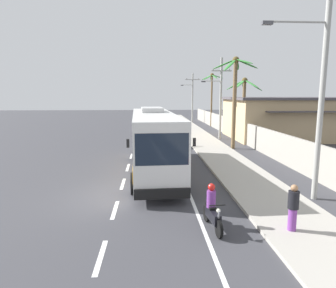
{
  "coord_description": "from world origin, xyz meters",
  "views": [
    {
      "loc": [
        1.49,
        -13.58,
        4.69
      ],
      "look_at": [
        2.55,
        4.67,
        1.7
      ],
      "focal_mm": 32.52,
      "sensor_mm": 36.0,
      "label": 1
    }
  ],
  "objects_px": {
    "motorcycle_beside_bus": "(180,140)",
    "pedestrian_near_kerb": "(293,207)",
    "utility_pole_mid": "(220,96)",
    "motorcycle_trailing": "(212,211)",
    "utility_pole_nearest": "(321,75)",
    "palm_nearest": "(212,88)",
    "roadside_building": "(289,118)",
    "palm_third": "(244,98)",
    "coach_bus_foreground": "(154,139)",
    "utility_pole_far": "(192,96)",
    "palm_second": "(235,87)"
  },
  "relations": [
    {
      "from": "coach_bus_foreground",
      "to": "pedestrian_near_kerb",
      "type": "xyz_separation_m",
      "value": [
        4.57,
        -8.83,
        -1.03
      ]
    },
    {
      "from": "palm_nearest",
      "to": "palm_third",
      "type": "xyz_separation_m",
      "value": [
        0.28,
        -14.76,
        -1.25
      ]
    },
    {
      "from": "roadside_building",
      "to": "coach_bus_foreground",
      "type": "bearing_deg",
      "value": -137.11
    },
    {
      "from": "coach_bus_foreground",
      "to": "palm_nearest",
      "type": "distance_m",
      "value": 28.0
    },
    {
      "from": "pedestrian_near_kerb",
      "to": "palm_nearest",
      "type": "height_order",
      "value": "palm_nearest"
    },
    {
      "from": "motorcycle_trailing",
      "to": "utility_pole_mid",
      "type": "height_order",
      "value": "utility_pole_mid"
    },
    {
      "from": "utility_pole_mid",
      "to": "utility_pole_far",
      "type": "distance_m",
      "value": 18.93
    },
    {
      "from": "coach_bus_foreground",
      "to": "utility_pole_nearest",
      "type": "relative_size",
      "value": 1.18
    },
    {
      "from": "utility_pole_far",
      "to": "palm_third",
      "type": "distance_m",
      "value": 20.96
    },
    {
      "from": "motorcycle_trailing",
      "to": "roadside_building",
      "type": "bearing_deg",
      "value": 59.68
    },
    {
      "from": "utility_pole_nearest",
      "to": "palm_third",
      "type": "relative_size",
      "value": 1.64
    },
    {
      "from": "motorcycle_trailing",
      "to": "utility_pole_mid",
      "type": "distance_m",
      "value": 22.63
    },
    {
      "from": "coach_bus_foreground",
      "to": "palm_nearest",
      "type": "xyz_separation_m",
      "value": [
        8.8,
        26.33,
        3.62
      ]
    },
    {
      "from": "coach_bus_foreground",
      "to": "utility_pole_mid",
      "type": "bearing_deg",
      "value": 62.17
    },
    {
      "from": "utility_pole_far",
      "to": "roadside_building",
      "type": "distance_m",
      "value": 20.42
    },
    {
      "from": "utility_pole_nearest",
      "to": "palm_nearest",
      "type": "height_order",
      "value": "utility_pole_nearest"
    },
    {
      "from": "coach_bus_foreground",
      "to": "palm_third",
      "type": "relative_size",
      "value": 1.94
    },
    {
      "from": "motorcycle_trailing",
      "to": "pedestrian_near_kerb",
      "type": "distance_m",
      "value": 2.7
    },
    {
      "from": "utility_pole_nearest",
      "to": "motorcycle_trailing",
      "type": "bearing_deg",
      "value": -151.71
    },
    {
      "from": "pedestrian_near_kerb",
      "to": "roadside_building",
      "type": "xyz_separation_m",
      "value": [
        10.25,
        22.6,
        1.24
      ]
    },
    {
      "from": "motorcycle_beside_bus",
      "to": "utility_pole_mid",
      "type": "relative_size",
      "value": 0.23
    },
    {
      "from": "utility_pole_mid",
      "to": "utility_pole_nearest",
      "type": "bearing_deg",
      "value": -90.02
    },
    {
      "from": "motorcycle_trailing",
      "to": "utility_pole_mid",
      "type": "bearing_deg",
      "value": 76.64
    },
    {
      "from": "utility_pole_nearest",
      "to": "palm_second",
      "type": "distance_m",
      "value": 12.98
    },
    {
      "from": "roadside_building",
      "to": "utility_pole_mid",
      "type": "bearing_deg",
      "value": -177.84
    },
    {
      "from": "palm_third",
      "to": "utility_pole_nearest",
      "type": "bearing_deg",
      "value": -96.63
    },
    {
      "from": "motorcycle_beside_bus",
      "to": "utility_pole_mid",
      "type": "xyz_separation_m",
      "value": [
        4.66,
        5.07,
        3.84
      ]
    },
    {
      "from": "utility_pole_nearest",
      "to": "utility_pole_mid",
      "type": "bearing_deg",
      "value": 89.98
    },
    {
      "from": "roadside_building",
      "to": "motorcycle_trailing",
      "type": "bearing_deg",
      "value": -120.32
    },
    {
      "from": "palm_third",
      "to": "palm_nearest",
      "type": "bearing_deg",
      "value": 91.09
    },
    {
      "from": "palm_second",
      "to": "coach_bus_foreground",
      "type": "bearing_deg",
      "value": -133.02
    },
    {
      "from": "utility_pole_far",
      "to": "utility_pole_mid",
      "type": "bearing_deg",
      "value": -88.95
    },
    {
      "from": "motorcycle_beside_bus",
      "to": "coach_bus_foreground",
      "type": "bearing_deg",
      "value": -106.29
    },
    {
      "from": "motorcycle_beside_bus",
      "to": "roadside_building",
      "type": "relative_size",
      "value": 0.15
    },
    {
      "from": "utility_pole_mid",
      "to": "utility_pole_far",
      "type": "height_order",
      "value": "utility_pole_mid"
    },
    {
      "from": "motorcycle_beside_bus",
      "to": "palm_second",
      "type": "height_order",
      "value": "palm_second"
    },
    {
      "from": "utility_pole_nearest",
      "to": "utility_pole_mid",
      "type": "xyz_separation_m",
      "value": [
        0.01,
        18.93,
        -1.02
      ]
    },
    {
      "from": "palm_second",
      "to": "palm_third",
      "type": "xyz_separation_m",
      "value": [
        2.06,
        4.04,
        -0.91
      ]
    },
    {
      "from": "utility_pole_nearest",
      "to": "palm_third",
      "type": "xyz_separation_m",
      "value": [
        1.98,
        17.02,
        -1.13
      ]
    },
    {
      "from": "motorcycle_trailing",
      "to": "roadside_building",
      "type": "distance_m",
      "value": 25.52
    },
    {
      "from": "pedestrian_near_kerb",
      "to": "utility_pole_nearest",
      "type": "height_order",
      "value": "utility_pole_nearest"
    },
    {
      "from": "utility_pole_far",
      "to": "coach_bus_foreground",
      "type": "bearing_deg",
      "value": -101.79
    },
    {
      "from": "motorcycle_beside_bus",
      "to": "pedestrian_near_kerb",
      "type": "xyz_separation_m",
      "value": [
        2.12,
        -17.24,
        0.33
      ]
    },
    {
      "from": "utility_pole_far",
      "to": "palm_second",
      "type": "distance_m",
      "value": 24.9
    },
    {
      "from": "motorcycle_trailing",
      "to": "roadside_building",
      "type": "xyz_separation_m",
      "value": [
        12.86,
        21.99,
        1.56
      ]
    },
    {
      "from": "pedestrian_near_kerb",
      "to": "utility_pole_mid",
      "type": "relative_size",
      "value": 0.19
    },
    {
      "from": "motorcycle_trailing",
      "to": "utility_pole_nearest",
      "type": "distance_m",
      "value": 7.59
    },
    {
      "from": "pedestrian_near_kerb",
      "to": "utility_pole_mid",
      "type": "distance_m",
      "value": 22.72
    },
    {
      "from": "coach_bus_foreground",
      "to": "motorcycle_trailing",
      "type": "height_order",
      "value": "coach_bus_foreground"
    },
    {
      "from": "palm_second",
      "to": "pedestrian_near_kerb",
      "type": "bearing_deg",
      "value": -98.51
    }
  ]
}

